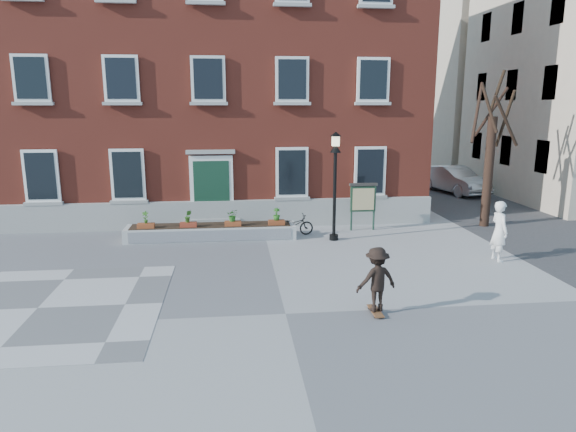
{
  "coord_description": "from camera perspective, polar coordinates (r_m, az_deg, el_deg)",
  "views": [
    {
      "loc": [
        -1.2,
        -11.36,
        4.91
      ],
      "look_at": [
        0.5,
        4.0,
        1.5
      ],
      "focal_mm": 32.0,
      "sensor_mm": 36.0,
      "label": 1
    }
  ],
  "objects": [
    {
      "name": "skateboarder",
      "position": [
        12.34,
        9.82,
        -6.96
      ],
      "size": [
        1.11,
        0.79,
        1.63
      ],
      "color": "brown",
      "rests_on": "ground"
    },
    {
      "name": "bystander",
      "position": [
        17.49,
        22.41,
        -1.56
      ],
      "size": [
        0.52,
        0.74,
        1.93
      ],
      "primitive_type": "imported",
      "rotation": [
        0.0,
        0.0,
        1.66
      ],
      "color": "white",
      "rests_on": "ground"
    },
    {
      "name": "planter_assembly",
      "position": [
        19.12,
        -8.49,
        -1.63
      ],
      "size": [
        6.2,
        1.12,
        1.15
      ],
      "color": "beige",
      "rests_on": "ground"
    },
    {
      "name": "brick_building",
      "position": [
        25.39,
        -8.41,
        15.46
      ],
      "size": [
        18.4,
        10.85,
        12.6
      ],
      "color": "#973829",
      "rests_on": "ground"
    },
    {
      "name": "lamp_post",
      "position": [
        18.41,
        5.25,
        4.99
      ],
      "size": [
        0.4,
        0.4,
        3.93
      ],
      "color": "black",
      "rests_on": "ground"
    },
    {
      "name": "side_street",
      "position": [
        36.64,
        26.19,
        14.52
      ],
      "size": [
        15.2,
        36.0,
        14.5
      ],
      "color": "#3D3D3F",
      "rests_on": "ground"
    },
    {
      "name": "bare_tree",
      "position": [
        21.99,
        21.5,
        6.06
      ],
      "size": [
        1.83,
        1.83,
        6.16
      ],
      "color": "#311E15",
      "rests_on": "ground"
    },
    {
      "name": "parked_car",
      "position": [
        30.06,
        17.99,
        3.86
      ],
      "size": [
        2.65,
        4.74,
        1.48
      ],
      "primitive_type": "imported",
      "rotation": [
        0.0,
        0.0,
        0.25
      ],
      "color": "silver",
      "rests_on": "ground"
    },
    {
      "name": "notice_board",
      "position": [
        20.23,
        8.34,
        1.92
      ],
      "size": [
        1.1,
        0.16,
        1.87
      ],
      "color": "#183125",
      "rests_on": "ground"
    },
    {
      "name": "bicycle",
      "position": [
        19.36,
        0.59,
        -1.01
      ],
      "size": [
        1.59,
        0.72,
        0.81
      ],
      "primitive_type": "imported",
      "rotation": [
        0.0,
        0.0,
        1.69
      ],
      "color": "black",
      "rests_on": "ground"
    },
    {
      "name": "checker_patch",
      "position": [
        14.14,
        -26.06,
        -9.18
      ],
      "size": [
        6.0,
        6.0,
        0.01
      ],
      "primitive_type": "cube",
      "color": "#5C5C5E",
      "rests_on": "ground"
    },
    {
      "name": "ground",
      "position": [
        12.43,
        -0.27,
        -10.82
      ],
      "size": [
        100.0,
        100.0,
        0.0
      ],
      "primitive_type": "plane",
      "color": "gray",
      "rests_on": "ground"
    }
  ]
}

